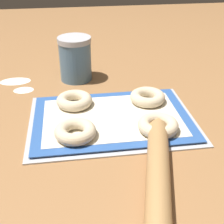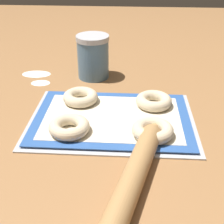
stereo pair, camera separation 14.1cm
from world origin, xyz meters
name	(u,v)px [view 1 (the left image)]	position (x,y,z in m)	size (l,w,h in m)	color
ground_plane	(119,122)	(0.00, 0.00, 0.00)	(2.80, 2.80, 0.00)	olive
baking_tray	(112,119)	(-0.02, 0.01, 0.00)	(0.42, 0.30, 0.01)	#B2B5BA
baking_mat	(112,117)	(-0.02, 0.01, 0.01)	(0.40, 0.28, 0.00)	#2D569E
bagel_front_left	(75,131)	(-0.11, -0.07, 0.03)	(0.10, 0.10, 0.03)	beige
bagel_front_right	(158,125)	(0.08, -0.07, 0.03)	(0.10, 0.10, 0.03)	beige
bagel_back_left	(74,100)	(-0.11, 0.09, 0.03)	(0.10, 0.10, 0.03)	beige
bagel_back_right	(148,97)	(0.09, 0.08, 0.03)	(0.10, 0.10, 0.03)	beige
flour_canister	(75,59)	(-0.09, 0.28, 0.07)	(0.11, 0.11, 0.14)	slate
rolling_pin	(158,172)	(0.04, -0.22, 0.02)	(0.13, 0.40, 0.05)	#AD7F4C
flour_patch_near	(15,81)	(-0.29, 0.29, 0.00)	(0.10, 0.06, 0.00)	white
flour_patch_far	(24,90)	(-0.26, 0.22, 0.00)	(0.06, 0.05, 0.00)	white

